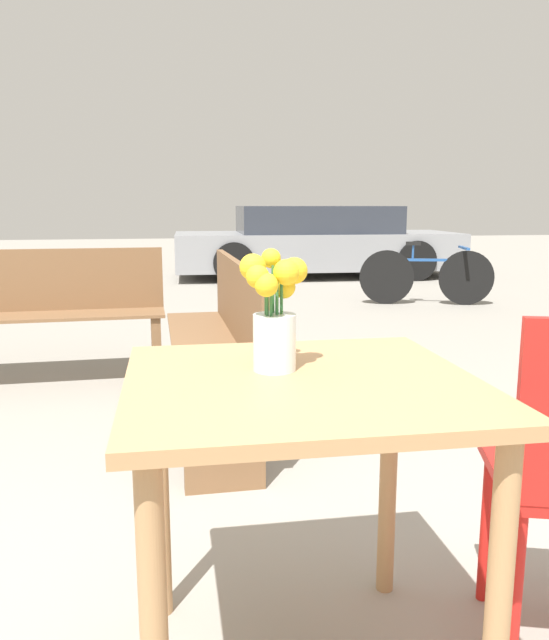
# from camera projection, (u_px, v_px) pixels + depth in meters

# --- Properties ---
(table_front) EXTENTS (0.78, 0.75, 0.76)m
(table_front) POSITION_uv_depth(u_px,v_px,m) (301.00, 432.00, 1.40)
(table_front) COLOR tan
(table_front) RESTS_ON ground_plane
(flower_vase) EXTENTS (0.15, 0.15, 0.28)m
(flower_vase) POSITION_uv_depth(u_px,v_px,m) (274.00, 318.00, 1.42)
(flower_vase) COLOR silver
(flower_vase) RESTS_ON table_front
(bench_near) EXTENTS (1.74, 0.41, 0.85)m
(bench_near) POSITION_uv_depth(u_px,v_px,m) (26.00, 310.00, 3.97)
(bench_near) COLOR brown
(bench_near) RESTS_ON ground_plane
(bench_middle) EXTENTS (0.38, 1.68, 0.85)m
(bench_middle) POSITION_uv_depth(u_px,v_px,m) (221.00, 336.00, 3.20)
(bench_middle) COLOR brown
(bench_middle) RESTS_ON ground_plane
(bicycle) EXTENTS (1.47, 0.53, 0.72)m
(bicycle) POSITION_uv_depth(u_px,v_px,m) (427.00, 276.00, 7.10)
(bicycle) COLOR black
(bicycle) RESTS_ON ground_plane
(parked_car) EXTENTS (4.46, 1.87, 1.10)m
(parked_car) POSITION_uv_depth(u_px,v_px,m) (316.00, 242.00, 9.87)
(parked_car) COLOR gray
(parked_car) RESTS_ON ground_plane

